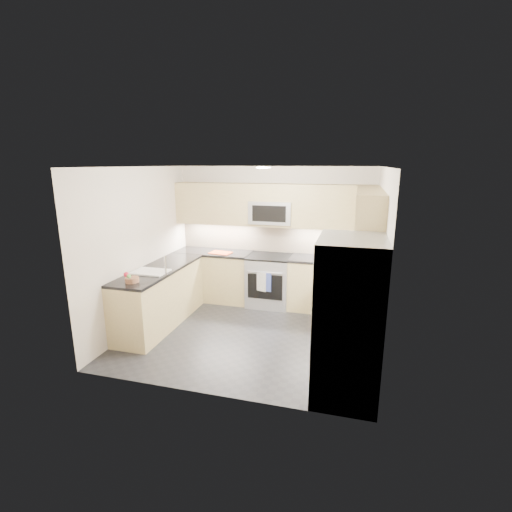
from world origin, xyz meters
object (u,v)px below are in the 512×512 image
(refrigerator, at_px, (348,319))
(utensil_bowl, at_px, (350,257))
(microwave, at_px, (271,212))
(cutting_board, at_px, (221,253))
(fruit_basket, at_px, (132,280))
(gas_range, at_px, (269,281))

(refrigerator, height_order, utensil_bowl, refrigerator)
(microwave, bearing_deg, refrigerator, -60.38)
(cutting_board, height_order, fruit_basket, fruit_basket)
(utensil_bowl, height_order, cutting_board, utensil_bowl)
(refrigerator, height_order, fruit_basket, refrigerator)
(gas_range, relative_size, refrigerator, 0.51)
(gas_range, distance_m, fruit_basket, 2.56)
(cutting_board, bearing_deg, fruit_basket, -106.66)
(gas_range, xyz_separation_m, fruit_basket, (-1.49, -2.02, 0.52))
(fruit_basket, bearing_deg, gas_range, 53.52)
(gas_range, height_order, utensil_bowl, utensil_bowl)
(refrigerator, bearing_deg, utensil_bowl, 91.25)
(gas_range, bearing_deg, refrigerator, -59.12)
(utensil_bowl, bearing_deg, gas_range, 178.86)
(fruit_basket, bearing_deg, cutting_board, 73.34)
(refrigerator, relative_size, cutting_board, 4.67)
(refrigerator, bearing_deg, gas_range, 120.88)
(cutting_board, bearing_deg, gas_range, 4.65)
(refrigerator, relative_size, utensil_bowl, 7.35)
(microwave, height_order, utensil_bowl, microwave)
(utensil_bowl, height_order, fruit_basket, utensil_bowl)
(refrigerator, bearing_deg, microwave, 119.62)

